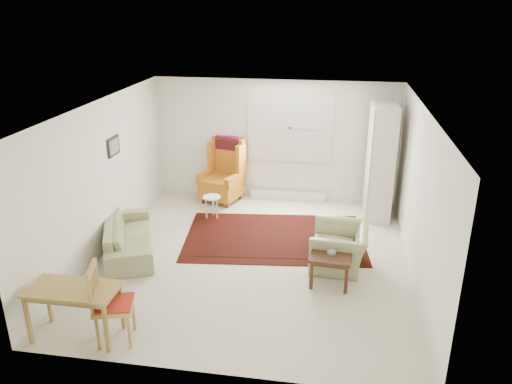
% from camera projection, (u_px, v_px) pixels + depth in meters
% --- Properties ---
extents(room, '(5.04, 5.54, 2.51)m').
position_uv_depth(room, '(256.00, 182.00, 7.94)').
color(room, beige).
rests_on(room, ground).
extents(rug, '(3.35, 2.35, 0.03)m').
position_uv_depth(rug, '(274.00, 237.00, 8.89)').
color(rug, black).
rests_on(rug, ground).
extents(sofa, '(1.41, 2.02, 0.76)m').
position_uv_depth(sofa, '(128.00, 230.00, 8.30)').
color(sofa, '#8C9261').
rests_on(sofa, ground).
extents(armchair, '(0.92, 1.04, 0.77)m').
position_uv_depth(armchair, '(339.00, 243.00, 7.85)').
color(armchair, '#8C9261').
rests_on(armchair, ground).
extents(wingback_chair, '(0.97, 1.00, 1.32)m').
position_uv_depth(wingback_chair, '(221.00, 171.00, 10.28)').
color(wingback_chair, '#C3741E').
rests_on(wingback_chair, ground).
extents(coffee_table, '(0.65, 0.65, 0.49)m').
position_uv_depth(coffee_table, '(331.00, 268.00, 7.41)').
color(coffee_table, '#402113').
rests_on(coffee_table, ground).
extents(stool, '(0.45, 0.45, 0.45)m').
position_uv_depth(stool, '(212.00, 207.00, 9.63)').
color(stool, white).
rests_on(stool, ground).
extents(cabinet, '(0.49, 0.90, 2.20)m').
position_uv_depth(cabinet, '(381.00, 161.00, 9.46)').
color(cabinet, silver).
rests_on(cabinet, ground).
extents(desk, '(1.10, 0.55, 0.70)m').
position_uv_depth(desk, '(76.00, 312.00, 6.19)').
color(desk, '#AE8C46').
rests_on(desk, ground).
extents(desk_chair, '(0.56, 0.56, 1.05)m').
position_uv_depth(desk_chair, '(114.00, 303.00, 6.05)').
color(desk_chair, '#AE8C46').
rests_on(desk_chair, ground).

